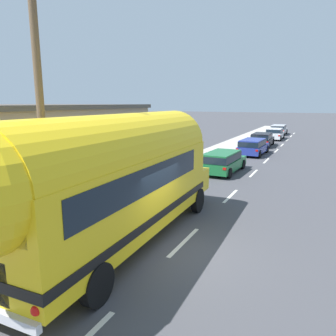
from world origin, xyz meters
TOP-DOWN VIEW (x-y plane):
  - ground_plane at (0.00, 0.00)m, footprint 300.00×300.00m
  - lane_markings at (-2.42, 12.72)m, footprint 3.57×80.00m
  - sidewalk_slab at (-4.81, 10.00)m, footprint 2.74×90.00m
  - utility_pole at (-4.13, -0.97)m, footprint 1.80×0.24m
  - painted_bus at (-1.69, -0.75)m, footprint 2.82×11.37m
  - car_lead at (-1.88, 11.50)m, footprint 2.08×4.64m
  - car_second at (-1.56, 19.71)m, footprint 2.08×4.79m
  - car_third at (-1.82, 25.79)m, footprint 2.04×4.59m
  - car_fourth at (-1.54, 33.07)m, footprint 1.99×4.75m
  - car_fifth at (-1.87, 39.75)m, footprint 2.01×4.59m

SIDE VIEW (x-z plane):
  - ground_plane at x=0.00m, z-range 0.00..0.00m
  - lane_markings at x=-2.42m, z-range 0.00..0.01m
  - sidewalk_slab at x=-4.81m, z-range 0.00..0.15m
  - car_fourth at x=-1.54m, z-range 0.06..1.43m
  - car_third at x=-1.82m, z-range 0.10..1.47m
  - car_fifth at x=-1.87m, z-range 0.10..1.47m
  - car_second at x=-1.56m, z-range 0.10..1.47m
  - car_lead at x=-1.88m, z-range 0.11..1.48m
  - painted_bus at x=-1.69m, z-range 0.24..4.37m
  - utility_pole at x=-4.13m, z-range 0.17..8.67m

